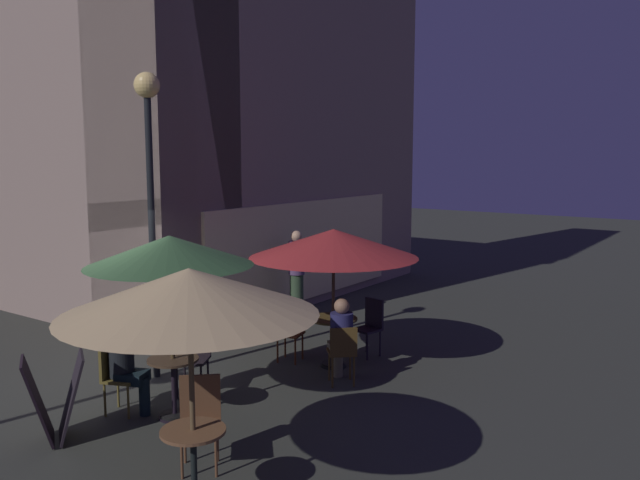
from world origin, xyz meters
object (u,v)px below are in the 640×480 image
object	(u,v)px
patio_umbrella_1	(170,252)
cafe_chair_2	(285,328)
cafe_table_2	(194,457)
cafe_chair_4	(194,353)
cafe_table_0	(333,331)
cafe_chair_5	(200,414)
cafe_chair_3	(116,372)
menu_sandwich_board	(55,398)
patio_umbrella_0	(334,244)
patio_umbrella_2	(189,293)
street_lamp_near_corner	(149,156)
cafe_chair_0	(342,349)
patron_seated_0	(341,335)
cafe_chair_1	(371,322)
patron_seated_1	(126,359)
cafe_table_1	(174,378)
patron_standing_2	(297,276)

from	to	relation	value
patio_umbrella_1	cafe_chair_2	world-z (taller)	patio_umbrella_1
cafe_table_2	cafe_chair_4	bearing A→B (deg)	45.93
cafe_table_0	cafe_chair_4	distance (m)	2.25
patio_umbrella_1	cafe_chair_5	bearing A→B (deg)	-120.78
cafe_table_0	cafe_chair_3	distance (m)	3.35
menu_sandwich_board	cafe_table_0	bearing A→B (deg)	16.09
cafe_table_0	menu_sandwich_board	bearing A→B (deg)	164.01
patio_umbrella_0	patio_umbrella_2	xyz separation A→B (m)	(-4.16, -1.23, 0.13)
street_lamp_near_corner	cafe_chair_0	size ratio (longest dim) A/B	5.08
menu_sandwich_board	patron_seated_0	world-z (taller)	patron_seated_0
patio_umbrella_1	cafe_chair_4	distance (m)	1.78
patio_umbrella_2	patio_umbrella_0	bearing A→B (deg)	16.53
patio_umbrella_0	cafe_chair_0	bearing A→B (deg)	-137.36
cafe_table_0	cafe_chair_3	world-z (taller)	cafe_chair_3
street_lamp_near_corner	cafe_chair_4	distance (m)	2.86
cafe_chair_1	patio_umbrella_0	bearing A→B (deg)	0.00
patron_seated_0	cafe_chair_2	bearing A→B (deg)	33.04
cafe_chair_2	cafe_chair_0	bearing A→B (deg)	-31.98
patron_seated_0	patron_seated_1	xyz separation A→B (m)	(-2.51, 1.62, 0.00)
cafe_table_0	cafe_chair_2	distance (m)	0.82
cafe_table_0	cafe_table_2	bearing A→B (deg)	-163.47
cafe_chair_3	patron_seated_1	size ratio (longest dim) A/B	0.71
cafe_chair_5	cafe_chair_3	bearing A→B (deg)	-143.45
street_lamp_near_corner	menu_sandwich_board	world-z (taller)	street_lamp_near_corner
cafe_table_2	cafe_chair_5	distance (m)	0.88
cafe_chair_0	patron_seated_1	world-z (taller)	patron_seated_1
cafe_table_2	cafe_chair_3	size ratio (longest dim) A/B	0.88
street_lamp_near_corner	cafe_table_1	xyz separation A→B (m)	(-0.90, -1.37, -2.74)
menu_sandwich_board	patio_umbrella_2	distance (m)	2.86
patio_umbrella_0	cafe_chair_3	xyz separation A→B (m)	(-3.11, 1.26, -1.40)
cafe_table_1	menu_sandwich_board	bearing A→B (deg)	153.12
patio_umbrella_2	cafe_table_2	bearing A→B (deg)	0.00
street_lamp_near_corner	cafe_table_0	world-z (taller)	street_lamp_near_corner
patio_umbrella_2	cafe_chair_3	distance (m)	3.11
cafe_chair_5	patron_seated_0	world-z (taller)	patron_seated_0
street_lamp_near_corner	cafe_table_1	distance (m)	3.19
patio_umbrella_0	cafe_chair_1	distance (m)	1.63
cafe_chair_1	patron_standing_2	size ratio (longest dim) A/B	0.51
patron_seated_1	cafe_table_0	bearing A→B (deg)	47.06
cafe_chair_2	patron_standing_2	bearing A→B (deg)	107.85
patio_umbrella_2	patron_seated_0	xyz separation A→B (m)	(3.62, 0.74, -1.36)
patio_umbrella_1	patron_seated_0	size ratio (longest dim) A/B	1.84
patio_umbrella_2	cafe_chair_3	xyz separation A→B (m)	(1.05, 2.50, -1.53)
cafe_chair_1	cafe_chair_4	bearing A→B (deg)	-9.21
menu_sandwich_board	cafe_chair_0	xyz separation A→B (m)	(3.40, -1.74, 0.03)
cafe_table_0	cafe_table_2	distance (m)	4.34
patio_umbrella_1	cafe_chair_1	xyz separation A→B (m)	(3.63, -0.71, -1.57)
cafe_table_1	cafe_chair_4	world-z (taller)	cafe_chair_4
cafe_chair_2	patio_umbrella_0	bearing A→B (deg)	0.00
cafe_table_0	patron_standing_2	world-z (taller)	patron_standing_2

